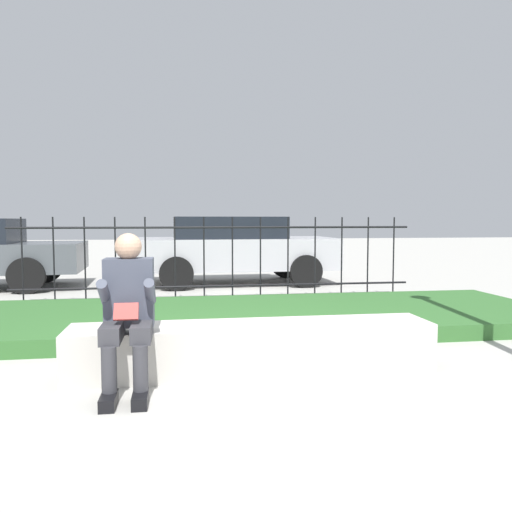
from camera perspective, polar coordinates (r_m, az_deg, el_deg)
name	(u,v)px	position (r m, az deg, el deg)	size (l,w,h in m)	color
ground_plane	(251,371)	(4.49, -0.63, -13.05)	(60.00, 60.00, 0.00)	#B2AFA8
stone_bench	(253,350)	(4.44, -0.34, -10.73)	(3.15, 0.55, 0.42)	beige
person_seated_reader	(128,306)	(4.01, -14.40, -5.56)	(0.42, 0.73, 1.22)	black
grass_berm	(229,318)	(6.36, -3.15, -7.05)	(8.32, 2.54, 0.18)	#33662D
iron_fence	(218,258)	(7.92, -4.33, -0.27)	(6.32, 0.03, 1.37)	black
car_parked_center	(234,248)	(10.35, -2.49, 0.94)	(4.09, 1.98, 1.39)	#B7B7BC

